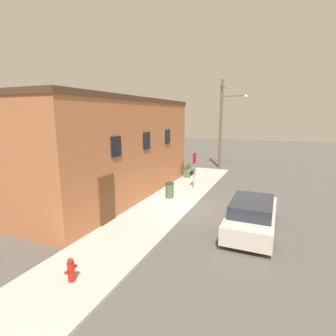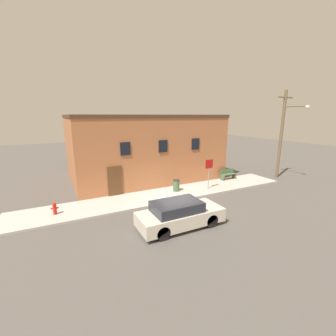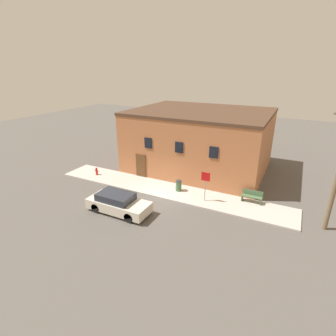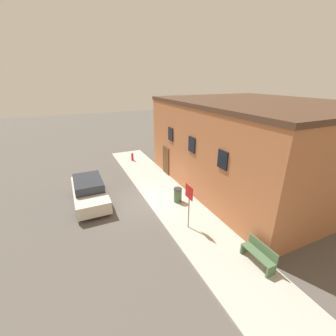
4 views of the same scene
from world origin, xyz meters
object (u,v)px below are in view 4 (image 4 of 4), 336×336
at_px(parked_car, 89,191).
at_px(fire_hydrant, 132,157).
at_px(bench, 259,254).
at_px(trash_bin, 178,195).
at_px(stop_sign, 189,199).

bearing_deg(parked_car, fire_hydrant, 142.89).
distance_m(bench, trash_bin, 5.64).
bearing_deg(trash_bin, stop_sign, -15.24).
bearing_deg(trash_bin, bench, 7.41).
xyz_separation_m(bench, parked_car, (-8.02, -5.42, 0.13)).
xyz_separation_m(trash_bin, parked_car, (-2.43, -4.70, 0.13)).
bearing_deg(bench, parked_car, -145.94).
bearing_deg(fire_hydrant, bench, 4.73).
bearing_deg(parked_car, bench, 34.06).
distance_m(fire_hydrant, bench, 13.74).
relative_size(bench, parked_car, 0.32).
bearing_deg(parked_car, trash_bin, 62.66).
bearing_deg(fire_hydrant, parked_car, -37.11).
bearing_deg(bench, trash_bin, -172.59).
height_order(fire_hydrant, trash_bin, trash_bin).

